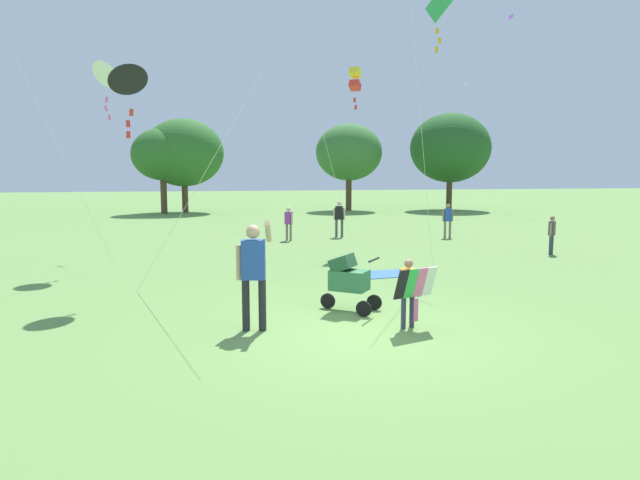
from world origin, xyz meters
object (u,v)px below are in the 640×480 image
at_px(kite_adult_black, 129,81).
at_px(kite_orange_delta, 106,76).
at_px(kite_blue_high, 355,80).
at_px(person_adult_flyer, 254,267).
at_px(person_back_turned, 552,232).
at_px(stroller, 348,277).
at_px(person_red_shirt, 339,216).
at_px(person_couple_left, 289,221).
at_px(person_kid_running, 448,218).
at_px(kite_green_novelty, 439,12).
at_px(child_with_butterfly_kite, 410,287).
at_px(picnic_blanket, 390,274).

height_order(kite_adult_black, kite_orange_delta, kite_orange_delta).
bearing_deg(kite_blue_high, kite_adult_black, -138.38).
relative_size(person_adult_flyer, person_back_turned, 1.51).
height_order(stroller, person_red_shirt, person_red_shirt).
bearing_deg(kite_orange_delta, person_couple_left, 39.90).
xyz_separation_m(person_red_shirt, person_back_turned, (5.28, -5.36, -0.12)).
relative_size(person_red_shirt, person_back_turned, 1.17).
bearing_deg(person_red_shirt, person_couple_left, -160.85).
bearing_deg(person_kid_running, kite_adult_black, -143.06).
relative_size(kite_orange_delta, kite_blue_high, 0.93).
bearing_deg(person_adult_flyer, person_red_shirt, 71.33).
bearing_deg(person_kid_running, kite_green_novelty, -116.54).
distance_m(person_adult_flyer, kite_adult_black, 5.07).
bearing_deg(person_kid_running, person_red_shirt, 166.27).
distance_m(kite_blue_high, person_back_turned, 7.47).
distance_m(kite_green_novelty, person_back_turned, 7.30).
relative_size(kite_green_novelty, person_back_turned, 6.09).
relative_size(child_with_butterfly_kite, person_couple_left, 0.93).
relative_size(kite_orange_delta, kite_green_novelty, 0.74).
distance_m(person_couple_left, person_back_turned, 8.64).
xyz_separation_m(kite_adult_black, person_back_turned, (11.44, 3.15, -3.56)).
distance_m(kite_green_novelty, kite_blue_high, 4.00).
bearing_deg(picnic_blanket, stroller, -118.95).
xyz_separation_m(child_with_butterfly_kite, kite_adult_black, (-4.61, 3.57, 3.57)).
relative_size(stroller, person_kid_running, 0.83).
bearing_deg(stroller, kite_orange_delta, 130.57).
distance_m(person_back_turned, picnic_blanket, 6.14).
xyz_separation_m(person_red_shirt, picnic_blanket, (-0.42, -7.54, -0.79)).
height_order(person_red_shirt, person_kid_running, person_red_shirt).
bearing_deg(person_red_shirt, kite_blue_high, -94.53).
relative_size(stroller, person_back_turned, 0.91).
bearing_deg(stroller, picnic_blanket, 61.05).
distance_m(kite_orange_delta, person_back_turned, 13.16).
bearing_deg(kite_green_novelty, kite_blue_high, 107.48).
xyz_separation_m(kite_orange_delta, person_kid_running, (11.09, 4.09, -4.12)).
xyz_separation_m(child_with_butterfly_kite, person_back_turned, (6.83, 6.72, 0.01)).
distance_m(person_adult_flyer, kite_orange_delta, 8.38).
relative_size(kite_orange_delta, picnic_blanket, 3.30).
distance_m(stroller, kite_green_novelty, 7.57).
distance_m(child_with_butterfly_kite, picnic_blanket, 4.73).
height_order(person_adult_flyer, person_back_turned, person_adult_flyer).
bearing_deg(stroller, person_red_shirt, 78.31).
xyz_separation_m(kite_orange_delta, person_couple_left, (5.20, 4.35, -4.15)).
distance_m(kite_adult_black, person_red_shirt, 11.05).
bearing_deg(person_adult_flyer, kite_green_novelty, 44.55).
distance_m(kite_adult_black, person_couple_left, 9.54).
height_order(person_red_shirt, person_back_turned, person_red_shirt).
height_order(person_red_shirt, picnic_blanket, person_red_shirt).
height_order(stroller, kite_green_novelty, kite_green_novelty).
bearing_deg(stroller, person_back_turned, 35.99).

